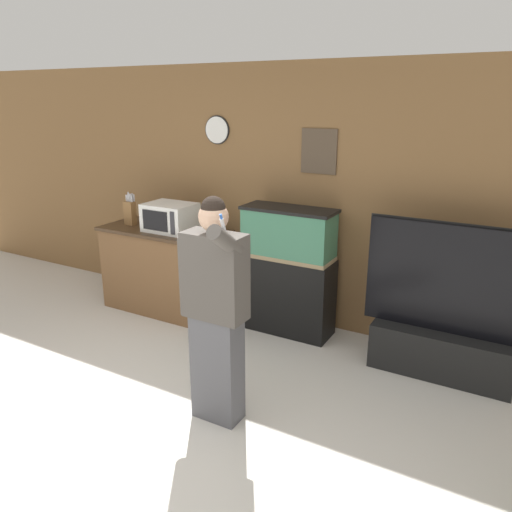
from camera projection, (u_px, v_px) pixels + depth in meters
The scene contains 8 objects.
ground_plane at pixel (103, 466), 3.21m from camera, with size 18.00×18.00×0.00m, color beige.
wall_back_paneled at pixel (289, 197), 5.04m from camera, with size 10.00×0.08×2.60m.
counter_island at pixel (166, 269), 5.47m from camera, with size 1.40×0.64×0.93m.
microwave at pixel (170, 217), 5.21m from camera, with size 0.51×0.39×0.29m.
knife_block at pixel (130, 212), 5.46m from camera, with size 0.11×0.08×0.36m.
aquarium_on_stand at pixel (288, 271), 4.90m from camera, with size 0.91×0.36×1.27m.
tv_on_stand at pixel (443, 332), 4.19m from camera, with size 1.38×0.40×1.33m.
person_standing at pixel (215, 309), 3.46m from camera, with size 0.52×0.39×1.66m.
Camera 1 is at (2.16, -1.82, 2.27)m, focal length 35.00 mm.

